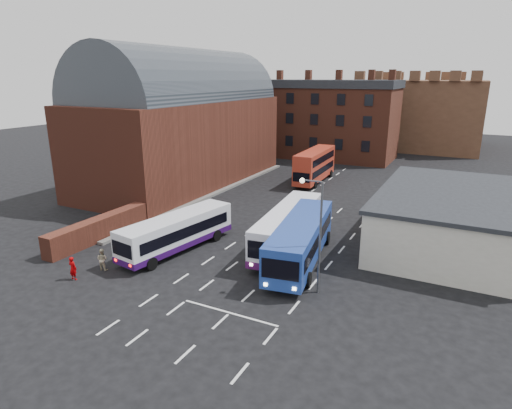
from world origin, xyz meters
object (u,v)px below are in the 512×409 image
at_px(bus_white_outbound, 177,230).
at_px(street_lamp, 317,226).
at_px(pedestrian_beige, 102,259).
at_px(pedestrian_red, 73,268).
at_px(bus_white_inbound, 289,226).
at_px(bus_blue, 301,238).
at_px(bus_red_double, 315,165).

distance_m(bus_white_outbound, street_lamp, 11.90).
height_order(bus_white_outbound, pedestrian_beige, bus_white_outbound).
height_order(street_lamp, pedestrian_red, street_lamp).
height_order(bus_white_inbound, bus_blue, bus_blue).
distance_m(bus_white_outbound, bus_white_inbound, 8.48).
bearing_deg(pedestrian_beige, bus_white_outbound, -122.94).
relative_size(bus_white_outbound, pedestrian_beige, 6.68).
xyz_separation_m(bus_blue, pedestrian_red, (-12.17, -9.31, -1.03)).
xyz_separation_m(pedestrian_red, pedestrian_beige, (0.57, 1.96, -0.03)).
height_order(bus_white_outbound, bus_red_double, bus_red_double).
xyz_separation_m(bus_white_inbound, bus_red_double, (-5.51, 21.29, 0.32)).
relative_size(bus_red_double, street_lamp, 1.42).
height_order(bus_white_inbound, bus_red_double, bus_red_double).
bearing_deg(pedestrian_beige, bus_blue, -155.15).
relative_size(pedestrian_red, pedestrian_beige, 1.04).
distance_m(pedestrian_red, pedestrian_beige, 2.04).
bearing_deg(bus_red_double, bus_white_inbound, 102.49).
xyz_separation_m(street_lamp, pedestrian_beige, (-13.95, -3.65, -3.52)).
distance_m(bus_white_inbound, street_lamp, 7.55).
bearing_deg(pedestrian_beige, pedestrian_red, 66.17).
height_order(street_lamp, pedestrian_beige, street_lamp).
relative_size(street_lamp, pedestrian_beige, 4.63).
distance_m(bus_red_double, pedestrian_beige, 31.05).
height_order(bus_white_outbound, pedestrian_red, bus_white_outbound).
bearing_deg(street_lamp, pedestrian_red, -158.91).
bearing_deg(bus_white_outbound, pedestrian_red, -103.96).
relative_size(bus_white_inbound, pedestrian_red, 7.19).
bearing_deg(pedestrian_beige, street_lamp, -172.89).
bearing_deg(bus_red_double, bus_blue, 105.37).
xyz_separation_m(bus_white_inbound, pedestrian_beige, (-9.79, -9.44, -1.05)).
xyz_separation_m(bus_white_outbound, pedestrian_red, (-3.03, -7.13, -0.81)).
height_order(bus_white_outbound, street_lamp, street_lamp).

